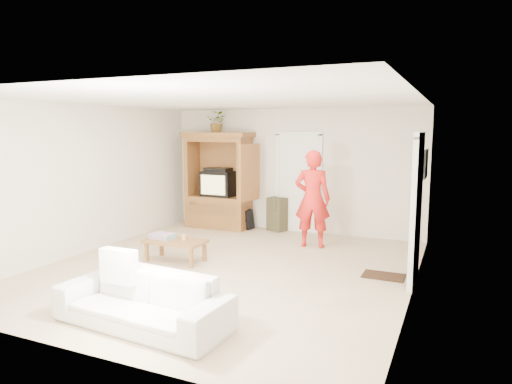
# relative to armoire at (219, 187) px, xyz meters

# --- Properties ---
(floor) EXTENTS (6.00, 6.00, 0.00)m
(floor) POSITION_rel_armoire_xyz_m (1.58, -2.66, -0.91)
(floor) COLOR tan
(floor) RESTS_ON ground
(ceiling) EXTENTS (6.00, 6.00, 0.00)m
(ceiling) POSITION_rel_armoire_xyz_m (1.58, -2.66, 1.69)
(ceiling) COLOR white
(ceiling) RESTS_ON floor
(wall_back) EXTENTS (5.50, 0.00, 5.50)m
(wall_back) POSITION_rel_armoire_xyz_m (1.58, 0.34, 0.39)
(wall_back) COLOR silver
(wall_back) RESTS_ON floor
(wall_front) EXTENTS (5.50, 0.00, 5.50)m
(wall_front) POSITION_rel_armoire_xyz_m (1.58, -5.66, 0.39)
(wall_front) COLOR silver
(wall_front) RESTS_ON floor
(wall_left) EXTENTS (0.00, 6.00, 6.00)m
(wall_left) POSITION_rel_armoire_xyz_m (-1.17, -2.66, 0.39)
(wall_left) COLOR silver
(wall_left) RESTS_ON floor
(wall_right) EXTENTS (0.00, 6.00, 6.00)m
(wall_right) POSITION_rel_armoire_xyz_m (4.33, -2.66, 0.39)
(wall_right) COLOR silver
(wall_right) RESTS_ON floor
(armoire) EXTENTS (1.82, 1.14, 2.10)m
(armoire) POSITION_rel_armoire_xyz_m (0.00, 0.00, 0.00)
(armoire) COLOR brown
(armoire) RESTS_ON floor
(door_back) EXTENTS (0.85, 0.05, 2.04)m
(door_back) POSITION_rel_armoire_xyz_m (1.73, 0.31, 0.11)
(door_back) COLOR white
(door_back) RESTS_ON floor
(doorway_right) EXTENTS (0.05, 0.90, 2.04)m
(doorway_right) POSITION_rel_armoire_xyz_m (4.30, -2.06, 0.11)
(doorway_right) COLOR black
(doorway_right) RESTS_ON floor
(framed_picture) EXTENTS (0.03, 0.60, 0.48)m
(framed_picture) POSITION_rel_armoire_xyz_m (4.31, -0.76, 0.69)
(framed_picture) COLOR black
(framed_picture) RESTS_ON wall_right
(doormat) EXTENTS (0.60, 0.40, 0.02)m
(doormat) POSITION_rel_armoire_xyz_m (3.88, -2.06, -0.90)
(doormat) COLOR #382316
(doormat) RESTS_ON floor
(plant) EXTENTS (0.46, 0.41, 0.45)m
(plant) POSITION_rel_armoire_xyz_m (-0.02, -0.03, 1.42)
(plant) COLOR #4C7238
(plant) RESTS_ON armoire
(man) EXTENTS (0.72, 0.54, 1.80)m
(man) POSITION_rel_armoire_xyz_m (2.38, -0.82, -0.01)
(man) COLOR red
(man) RESTS_ON floor
(sofa) EXTENTS (2.06, 0.93, 0.59)m
(sofa) POSITION_rel_armoire_xyz_m (1.70, -4.90, -0.62)
(sofa) COLOR silver
(sofa) RESTS_ON floor
(coffee_table) EXTENTS (0.98, 0.54, 0.37)m
(coffee_table) POSITION_rel_armoire_xyz_m (0.62, -2.66, -0.59)
(coffee_table) COLOR brown
(coffee_table) RESTS_ON floor
(towel) EXTENTS (0.39, 0.30, 0.08)m
(towel) POSITION_rel_armoire_xyz_m (0.37, -2.66, -0.50)
(towel) COLOR #FA539A
(towel) RESTS_ON coffee_table
(candle) EXTENTS (0.08, 0.08, 0.10)m
(candle) POSITION_rel_armoire_xyz_m (0.75, -2.62, -0.49)
(candle) COLOR tan
(candle) RESTS_ON coffee_table
(backpack_black) EXTENTS (0.39, 0.32, 0.42)m
(backpack_black) POSITION_rel_armoire_xyz_m (0.60, 0.06, -0.70)
(backpack_black) COLOR black
(backpack_black) RESTS_ON floor
(backpack_olive) EXTENTS (0.45, 0.39, 0.72)m
(backpack_olive) POSITION_rel_armoire_xyz_m (1.29, 0.19, -0.55)
(backpack_olive) COLOR #47442B
(backpack_olive) RESTS_ON floor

